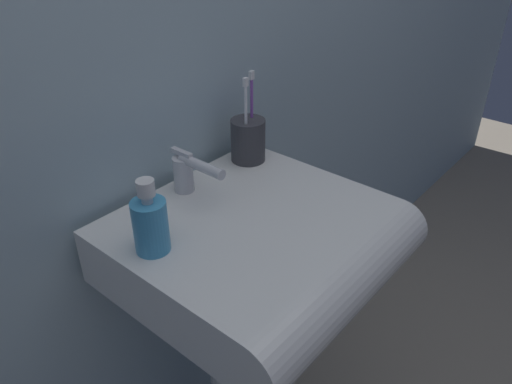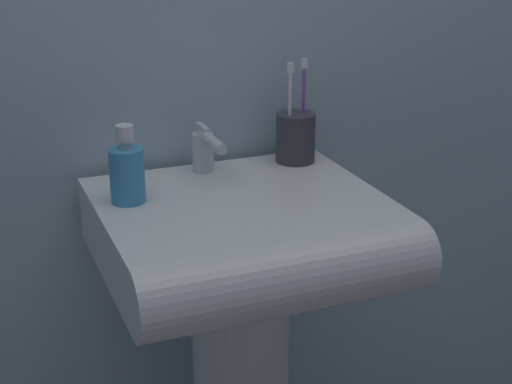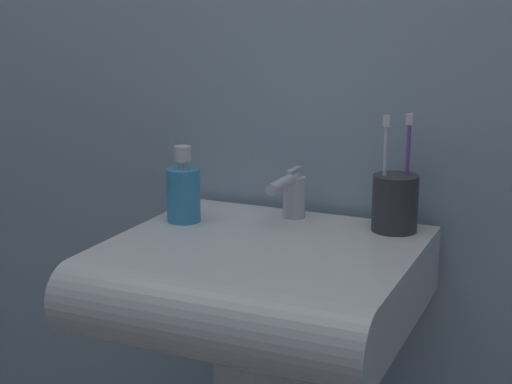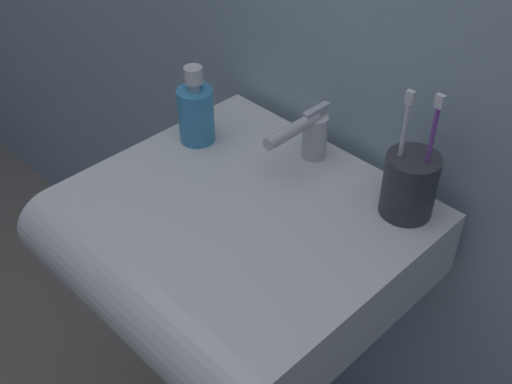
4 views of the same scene
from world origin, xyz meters
name	(u,v)px [view 3 (image 3 of 4)]	position (x,y,z in m)	size (l,w,h in m)	color
wall_back	(321,28)	(0.00, 0.26, 1.20)	(5.00, 0.05, 2.40)	#9EB7C1
sink_basin	(255,284)	(0.00, -0.05, 0.78)	(0.52, 0.50, 0.12)	white
faucet	(291,193)	(-0.01, 0.15, 0.90)	(0.04, 0.14, 0.10)	silver
toothbrush_cup	(395,202)	(0.19, 0.16, 0.90)	(0.08, 0.08, 0.22)	#38383D
soap_bottle	(183,192)	(-0.19, 0.06, 0.90)	(0.06, 0.06, 0.15)	#3F99CC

